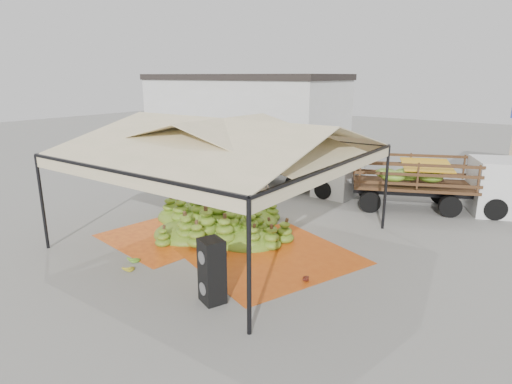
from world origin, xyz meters
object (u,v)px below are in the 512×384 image
Objects in this scene: truck_right at (441,178)px; banana_heap at (216,212)px; speaker_stack at (212,271)px; vendor at (263,190)px; truck_left at (301,161)px.

banana_heap is at bearing -153.68° from truck_right.
speaker_stack is 0.24× the size of truck_right.
vendor reaches higher than speaker_stack.
vendor is (0.09, 2.74, 0.21)m from banana_heap.
banana_heap is 0.90× the size of truck_right.
speaker_stack is 11.31m from truck_left.
banana_heap is at bearing 76.22° from vendor.
banana_heap is 3.70× the size of speaker_stack.
truck_right is at bearing 5.46° from truck_left.
truck_left is 0.96× the size of truck_right.
vendor reaches higher than banana_heap.
truck_left is at bearing -93.62° from vendor.
truck_right is (2.54, 10.97, 0.53)m from speaker_stack.
truck_left is at bearing 131.54° from speaker_stack.
truck_left reaches higher than banana_heap.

